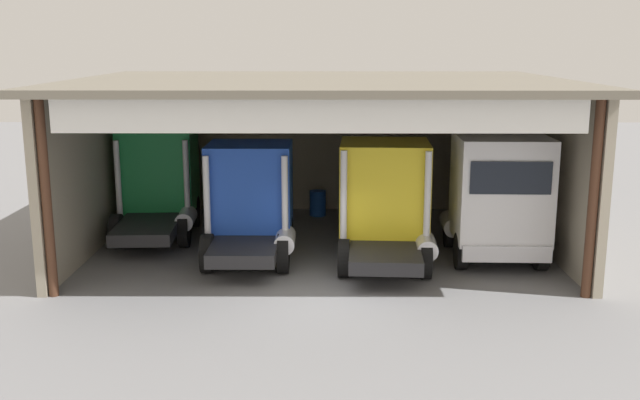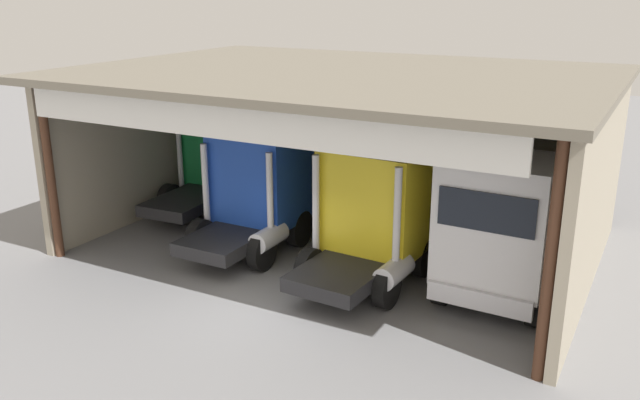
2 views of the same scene
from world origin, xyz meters
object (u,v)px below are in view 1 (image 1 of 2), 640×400
at_px(truck_blue_yard_outside, 250,200).
at_px(truck_yellow_center_right_bay, 385,200).
at_px(truck_green_center_bay, 159,177).
at_px(tool_cart, 364,201).
at_px(truck_white_center_left_bay, 497,197).
at_px(oil_drum, 318,203).

relative_size(truck_blue_yard_outside, truck_yellow_center_right_bay, 0.91).
height_order(truck_green_center_bay, tool_cart, truck_green_center_bay).
bearing_deg(truck_white_center_left_bay, truck_yellow_center_right_bay, 1.60).
relative_size(truck_yellow_center_right_bay, truck_white_center_left_bay, 0.99).
xyz_separation_m(truck_green_center_bay, truck_white_center_left_bay, (10.27, -3.15, 0.03)).
distance_m(truck_yellow_center_right_bay, tool_cart, 5.97).
xyz_separation_m(truck_yellow_center_right_bay, truck_white_center_left_bay, (3.17, -0.00, 0.10)).
height_order(truck_blue_yard_outside, oil_drum, truck_blue_yard_outside).
distance_m(truck_green_center_bay, truck_yellow_center_right_bay, 7.77).
relative_size(truck_blue_yard_outside, oil_drum, 4.61).
xyz_separation_m(truck_green_center_bay, truck_yellow_center_right_bay, (7.10, -3.15, -0.06)).
distance_m(truck_blue_yard_outside, tool_cart, 6.69).
distance_m(truck_blue_yard_outside, oil_drum, 5.85).
distance_m(truck_green_center_bay, oil_drum, 5.91).
height_order(truck_yellow_center_right_bay, tool_cart, truck_yellow_center_right_bay).
bearing_deg(oil_drum, tool_cart, 4.59).
bearing_deg(oil_drum, truck_yellow_center_right_bay, -71.04).
height_order(truck_yellow_center_right_bay, oil_drum, truck_yellow_center_right_bay).
height_order(truck_green_center_bay, truck_white_center_left_bay, truck_white_center_left_bay).
relative_size(truck_yellow_center_right_bay, tool_cart, 4.62).
relative_size(truck_green_center_bay, oil_drum, 5.86).
bearing_deg(oil_drum, truck_white_center_left_bay, -48.00).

